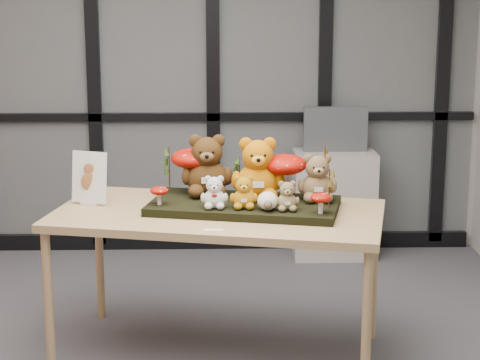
{
  "coord_description": "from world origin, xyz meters",
  "views": [
    {
      "loc": [
        0.49,
        -4.11,
        2.08
      ],
      "look_at": [
        0.6,
        0.44,
        1.02
      ],
      "focal_mm": 65.0,
      "sensor_mm": 36.0,
      "label": 1
    }
  ],
  "objects_px": {
    "bear_pooh_yellow": "(258,165)",
    "mushroom_back_right": "(285,174)",
    "bear_small_yellow": "(244,190)",
    "sign_holder": "(89,180)",
    "plush_cream_hedgehog": "(268,200)",
    "bear_tan_back": "(317,175)",
    "bear_white_bow": "(214,190)",
    "diorama_tray": "(244,206)",
    "display_table": "(218,223)",
    "bear_brown_medium": "(207,162)",
    "monitor": "(335,129)",
    "mushroom_back_left": "(193,168)",
    "cabinet": "(334,204)",
    "mushroom_front_right": "(321,202)",
    "mushroom_front_left": "(159,195)",
    "bear_beige_small": "(287,194)"
  },
  "relations": [
    {
      "from": "bear_pooh_yellow",
      "to": "mushroom_back_right",
      "type": "relative_size",
      "value": 1.4
    },
    {
      "from": "bear_small_yellow",
      "to": "sign_holder",
      "type": "relative_size",
      "value": 0.65
    },
    {
      "from": "plush_cream_hedgehog",
      "to": "bear_tan_back",
      "type": "bearing_deg",
      "value": 47.55
    },
    {
      "from": "bear_white_bow",
      "to": "plush_cream_hedgehog",
      "type": "relative_size",
      "value": 1.76
    },
    {
      "from": "bear_white_bow",
      "to": "diorama_tray",
      "type": "bearing_deg",
      "value": 48.59
    },
    {
      "from": "display_table",
      "to": "bear_pooh_yellow",
      "type": "bearing_deg",
      "value": 36.98
    },
    {
      "from": "diorama_tray",
      "to": "bear_small_yellow",
      "type": "distance_m",
      "value": 0.18
    },
    {
      "from": "bear_brown_medium",
      "to": "mushroom_back_right",
      "type": "height_order",
      "value": "bear_brown_medium"
    },
    {
      "from": "bear_white_bow",
      "to": "sign_holder",
      "type": "height_order",
      "value": "sign_holder"
    },
    {
      "from": "monitor",
      "to": "bear_brown_medium",
      "type": "bearing_deg",
      "value": -120.77
    },
    {
      "from": "mushroom_back_left",
      "to": "bear_brown_medium",
      "type": "bearing_deg",
      "value": -37.37
    },
    {
      "from": "bear_small_yellow",
      "to": "mushroom_back_right",
      "type": "relative_size",
      "value": 0.71
    },
    {
      "from": "bear_pooh_yellow",
      "to": "cabinet",
      "type": "bearing_deg",
      "value": 80.86
    },
    {
      "from": "mushroom_back_left",
      "to": "sign_holder",
      "type": "distance_m",
      "value": 0.59
    },
    {
      "from": "plush_cream_hedgehog",
      "to": "mushroom_back_right",
      "type": "distance_m",
      "value": 0.29
    },
    {
      "from": "cabinet",
      "to": "monitor",
      "type": "distance_m",
      "value": 0.58
    },
    {
      "from": "mushroom_back_right",
      "to": "mushroom_front_right",
      "type": "relative_size",
      "value": 2.26
    },
    {
      "from": "bear_pooh_yellow",
      "to": "sign_holder",
      "type": "bearing_deg",
      "value": -172.38
    },
    {
      "from": "mushroom_front_left",
      "to": "mushroom_front_right",
      "type": "relative_size",
      "value": 0.92
    },
    {
      "from": "cabinet",
      "to": "bear_tan_back",
      "type": "bearing_deg",
      "value": -100.96
    },
    {
      "from": "bear_tan_back",
      "to": "bear_small_yellow",
      "type": "distance_m",
      "value": 0.44
    },
    {
      "from": "diorama_tray",
      "to": "bear_beige_small",
      "type": "relative_size",
      "value": 5.84
    },
    {
      "from": "bear_beige_small",
      "to": "sign_holder",
      "type": "height_order",
      "value": "sign_holder"
    },
    {
      "from": "mushroom_front_right",
      "to": "sign_holder",
      "type": "relative_size",
      "value": 0.4
    },
    {
      "from": "bear_brown_medium",
      "to": "bear_tan_back",
      "type": "bearing_deg",
      "value": -1.27
    },
    {
      "from": "mushroom_back_right",
      "to": "sign_holder",
      "type": "bearing_deg",
      "value": 176.88
    },
    {
      "from": "bear_brown_medium",
      "to": "monitor",
      "type": "distance_m",
      "value": 1.84
    },
    {
      "from": "plush_cream_hedgehog",
      "to": "monitor",
      "type": "distance_m",
      "value": 2.02
    },
    {
      "from": "bear_small_yellow",
      "to": "mushroom_front_right",
      "type": "relative_size",
      "value": 1.62
    },
    {
      "from": "bear_small_yellow",
      "to": "mushroom_back_right",
      "type": "xyz_separation_m",
      "value": [
        0.23,
        0.21,
        0.04
      ]
    },
    {
      "from": "mushroom_front_left",
      "to": "mushroom_back_left",
      "type": "bearing_deg",
      "value": 57.71
    },
    {
      "from": "bear_white_bow",
      "to": "bear_tan_back",
      "type": "bearing_deg",
      "value": 26.79
    },
    {
      "from": "bear_brown_medium",
      "to": "mushroom_back_left",
      "type": "xyz_separation_m",
      "value": [
        -0.08,
        0.06,
        -0.05
      ]
    },
    {
      "from": "bear_brown_medium",
      "to": "sign_holder",
      "type": "height_order",
      "value": "bear_brown_medium"
    },
    {
      "from": "bear_small_yellow",
      "to": "bear_white_bow",
      "type": "bearing_deg",
      "value": -170.67
    },
    {
      "from": "plush_cream_hedgehog",
      "to": "monitor",
      "type": "bearing_deg",
      "value": 84.67
    },
    {
      "from": "bear_beige_small",
      "to": "cabinet",
      "type": "height_order",
      "value": "bear_beige_small"
    },
    {
      "from": "plush_cream_hedgehog",
      "to": "mushroom_front_right",
      "type": "xyz_separation_m",
      "value": [
        0.27,
        -0.08,
        0.01
      ]
    },
    {
      "from": "bear_brown_medium",
      "to": "mushroom_front_right",
      "type": "xyz_separation_m",
      "value": [
        0.6,
        -0.42,
        -0.13
      ]
    },
    {
      "from": "plush_cream_hedgehog",
      "to": "cabinet",
      "type": "xyz_separation_m",
      "value": [
        0.62,
        1.91,
        -0.53
      ]
    },
    {
      "from": "mushroom_front_right",
      "to": "mushroom_back_left",
      "type": "bearing_deg",
      "value": 144.39
    },
    {
      "from": "bear_white_bow",
      "to": "mushroom_back_left",
      "type": "distance_m",
      "value": 0.38
    },
    {
      "from": "mushroom_back_right",
      "to": "bear_beige_small",
      "type": "bearing_deg",
      "value": -91.43
    },
    {
      "from": "bear_white_bow",
      "to": "mushroom_front_right",
      "type": "distance_m",
      "value": 0.57
    },
    {
      "from": "bear_beige_small",
      "to": "plush_cream_hedgehog",
      "type": "height_order",
      "value": "bear_beige_small"
    },
    {
      "from": "plush_cream_hedgehog",
      "to": "mushroom_front_left",
      "type": "height_order",
      "value": "mushroom_front_left"
    },
    {
      "from": "mushroom_front_right",
      "to": "bear_brown_medium",
      "type": "bearing_deg",
      "value": 144.63
    },
    {
      "from": "plush_cream_hedgehog",
      "to": "mushroom_front_left",
      "type": "xyz_separation_m",
      "value": [
        -0.58,
        0.13,
        0.0
      ]
    },
    {
      "from": "bear_white_bow",
      "to": "bear_beige_small",
      "type": "relative_size",
      "value": 1.11
    },
    {
      "from": "mushroom_front_right",
      "to": "cabinet",
      "type": "height_order",
      "value": "mushroom_front_right"
    }
  ]
}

